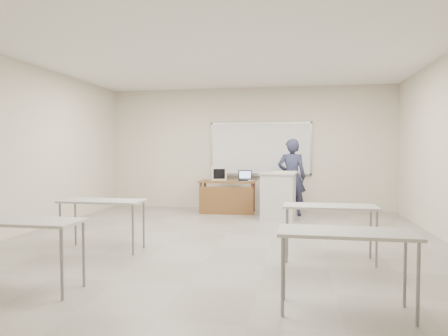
% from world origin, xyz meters
% --- Properties ---
extents(floor, '(7.00, 8.00, 0.01)m').
position_xyz_m(floor, '(0.00, 0.00, -0.01)').
color(floor, gray).
rests_on(floor, ground).
extents(whiteboard, '(2.48, 0.10, 1.31)m').
position_xyz_m(whiteboard, '(0.30, 3.97, 1.48)').
color(whiteboard, white).
rests_on(whiteboard, floor).
extents(student_desks, '(4.40, 2.20, 0.73)m').
position_xyz_m(student_desks, '(-0.00, -1.35, 0.67)').
color(student_desks, '#AFAEA9').
rests_on(student_desks, floor).
extents(instructor_desk, '(1.30, 0.65, 0.75)m').
position_xyz_m(instructor_desk, '(-0.40, 3.19, 0.52)').
color(instructor_desk, brown).
rests_on(instructor_desk, floor).
extents(podium, '(0.71, 0.52, 0.99)m').
position_xyz_m(podium, '(0.80, 2.50, 0.50)').
color(podium, '#B9B6B1').
rests_on(podium, floor).
extents(crt_monitor, '(0.36, 0.40, 0.34)m').
position_xyz_m(crt_monitor, '(-0.65, 3.43, 0.91)').
color(crt_monitor, beige).
rests_on(crt_monitor, instructor_desk).
extents(laptop, '(0.32, 0.29, 0.24)m').
position_xyz_m(laptop, '(0.00, 3.45, 0.81)').
color(laptop, black).
rests_on(laptop, instructor_desk).
extents(mouse, '(0.12, 0.08, 0.04)m').
position_xyz_m(mouse, '(0.15, 3.10, 0.77)').
color(mouse, '#A8AAAF').
rests_on(mouse, instructor_desk).
extents(keyboard, '(0.49, 0.17, 0.03)m').
position_xyz_m(keyboard, '(0.95, 2.53, 1.01)').
color(keyboard, beige).
rests_on(keyboard, podium).
extents(presenter, '(0.63, 0.41, 1.72)m').
position_xyz_m(presenter, '(1.07, 3.15, 0.86)').
color(presenter, black).
rests_on(presenter, floor).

